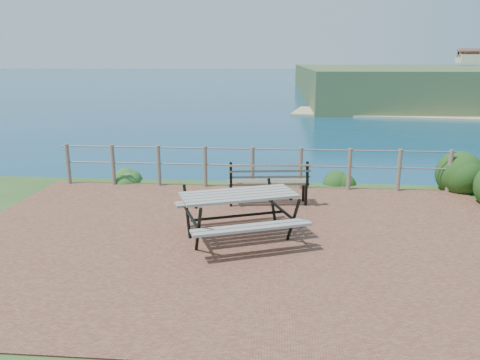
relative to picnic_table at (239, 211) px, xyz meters
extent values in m
cube|color=brown|center=(0.04, 0.03, -0.52)|extent=(10.00, 7.00, 0.12)
plane|color=#135273|center=(0.04, 200.03, -0.52)|extent=(1200.00, 1200.00, 0.00)
cylinder|color=#6B5B4C|center=(-4.56, 3.38, 0.00)|extent=(0.10, 0.10, 1.00)
cylinder|color=#6B5B4C|center=(-3.41, 3.38, 0.00)|extent=(0.10, 0.10, 1.00)
cylinder|color=#6B5B4C|center=(-2.26, 3.38, 0.00)|extent=(0.10, 0.10, 1.00)
cylinder|color=#6B5B4C|center=(-1.11, 3.38, 0.00)|extent=(0.10, 0.10, 1.00)
cylinder|color=#6B5B4C|center=(0.04, 3.38, 0.00)|extent=(0.10, 0.10, 1.00)
cylinder|color=#6B5B4C|center=(1.19, 3.38, 0.00)|extent=(0.10, 0.10, 1.00)
cylinder|color=#6B5B4C|center=(2.34, 3.38, 0.00)|extent=(0.10, 0.10, 1.00)
cylinder|color=#6B5B4C|center=(3.49, 3.38, 0.00)|extent=(0.10, 0.10, 1.00)
cylinder|color=#6B5B4C|center=(4.64, 3.38, 0.00)|extent=(0.10, 0.10, 1.00)
cylinder|color=slate|center=(0.04, 3.38, 0.45)|extent=(9.40, 0.04, 0.04)
cylinder|color=slate|center=(0.04, 3.38, 0.05)|extent=(9.40, 0.04, 0.04)
cube|color=gray|center=(0.00, 0.00, 0.29)|extent=(2.09, 1.44, 0.04)
cube|color=gray|center=(0.00, 0.00, -0.03)|extent=(1.90, 0.97, 0.04)
cube|color=gray|center=(0.00, 0.00, -0.03)|extent=(1.90, 0.97, 0.04)
cylinder|color=black|center=(0.00, 0.00, -0.08)|extent=(1.56, 0.65, 0.05)
cube|color=brown|center=(0.45, 2.10, -0.03)|extent=(1.76, 0.64, 0.04)
cube|color=brown|center=(0.45, 2.10, 0.27)|extent=(1.72, 0.34, 0.39)
cube|color=black|center=(0.45, 2.10, -0.26)|extent=(0.06, 0.07, 0.47)
cube|color=black|center=(0.45, 2.10, -0.26)|extent=(0.06, 0.07, 0.47)
cube|color=black|center=(0.45, 2.10, -0.26)|extent=(0.06, 0.07, 0.47)
cube|color=black|center=(0.45, 2.10, -0.26)|extent=(0.06, 0.07, 0.47)
ellipsoid|color=#154416|center=(5.11, 3.62, -0.52)|extent=(1.09, 1.09, 1.55)
ellipsoid|color=#285B22|center=(-3.24, 3.81, -0.52)|extent=(0.69, 0.69, 0.40)
ellipsoid|color=#154416|center=(2.13, 4.13, -0.52)|extent=(0.71, 0.71, 0.43)
camera|label=1|loc=(0.67, -7.58, 2.52)|focal=35.00mm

